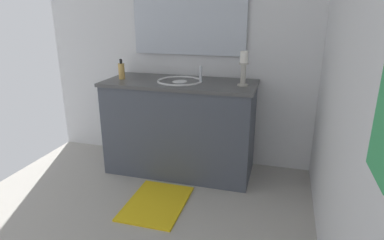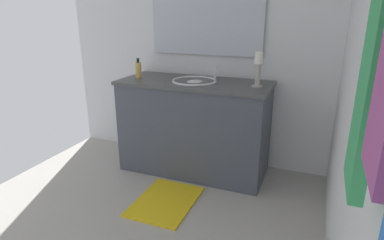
{
  "view_description": "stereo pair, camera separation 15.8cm",
  "coord_description": "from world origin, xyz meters",
  "px_view_note": "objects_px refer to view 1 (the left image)",
  "views": [
    {
      "loc": [
        1.44,
        1.01,
        1.43
      ],
      "look_at": [
        -0.06,
        0.58,
        0.92
      ],
      "focal_mm": 30.55,
      "sensor_mm": 36.0,
      "label": 1
    },
    {
      "loc": [
        1.39,
        1.16,
        1.43
      ],
      "look_at": [
        -0.06,
        0.58,
        0.92
      ],
      "focal_mm": 30.55,
      "sensor_mm": 36.0,
      "label": 2
    }
  ],
  "objects_px": {
    "mirror": "(189,4)",
    "bath_mat": "(156,203)",
    "sink_basin": "(180,86)",
    "candle_holder_tall": "(244,68)",
    "soap_bottle": "(122,71)",
    "vanity_cabinet": "(180,127)"
  },
  "relations": [
    {
      "from": "sink_basin",
      "to": "candle_holder_tall",
      "type": "bearing_deg",
      "value": 87.69
    },
    {
      "from": "candle_holder_tall",
      "to": "soap_bottle",
      "type": "xyz_separation_m",
      "value": [
        0.02,
        -1.09,
        -0.08
      ]
    },
    {
      "from": "mirror",
      "to": "bath_mat",
      "type": "height_order",
      "value": "mirror"
    },
    {
      "from": "sink_basin",
      "to": "mirror",
      "type": "height_order",
      "value": "mirror"
    },
    {
      "from": "candle_holder_tall",
      "to": "soap_bottle",
      "type": "relative_size",
      "value": 1.57
    },
    {
      "from": "vanity_cabinet",
      "to": "sink_basin",
      "type": "relative_size",
      "value": 3.36
    },
    {
      "from": "vanity_cabinet",
      "to": "candle_holder_tall",
      "type": "height_order",
      "value": "candle_holder_tall"
    },
    {
      "from": "sink_basin",
      "to": "bath_mat",
      "type": "relative_size",
      "value": 0.67
    },
    {
      "from": "mirror",
      "to": "soap_bottle",
      "type": "distance_m",
      "value": 0.85
    },
    {
      "from": "mirror",
      "to": "bath_mat",
      "type": "bearing_deg",
      "value": 0.0
    },
    {
      "from": "vanity_cabinet",
      "to": "sink_basin",
      "type": "bearing_deg",
      "value": 90.0
    },
    {
      "from": "vanity_cabinet",
      "to": "candle_holder_tall",
      "type": "bearing_deg",
      "value": 87.69
    },
    {
      "from": "vanity_cabinet",
      "to": "bath_mat",
      "type": "relative_size",
      "value": 2.25
    },
    {
      "from": "candle_holder_tall",
      "to": "sink_basin",
      "type": "bearing_deg",
      "value": -92.31
    },
    {
      "from": "mirror",
      "to": "candle_holder_tall",
      "type": "bearing_deg",
      "value": 61.42
    },
    {
      "from": "sink_basin",
      "to": "soap_bottle",
      "type": "height_order",
      "value": "soap_bottle"
    },
    {
      "from": "sink_basin",
      "to": "bath_mat",
      "type": "height_order",
      "value": "sink_basin"
    },
    {
      "from": "bath_mat",
      "to": "sink_basin",
      "type": "bearing_deg",
      "value": 179.91
    },
    {
      "from": "vanity_cabinet",
      "to": "candle_holder_tall",
      "type": "distance_m",
      "value": 0.8
    },
    {
      "from": "candle_holder_tall",
      "to": "bath_mat",
      "type": "height_order",
      "value": "candle_holder_tall"
    },
    {
      "from": "soap_bottle",
      "to": "bath_mat",
      "type": "bearing_deg",
      "value": 42.62
    },
    {
      "from": "bath_mat",
      "to": "soap_bottle",
      "type": "bearing_deg",
      "value": -137.38
    }
  ]
}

